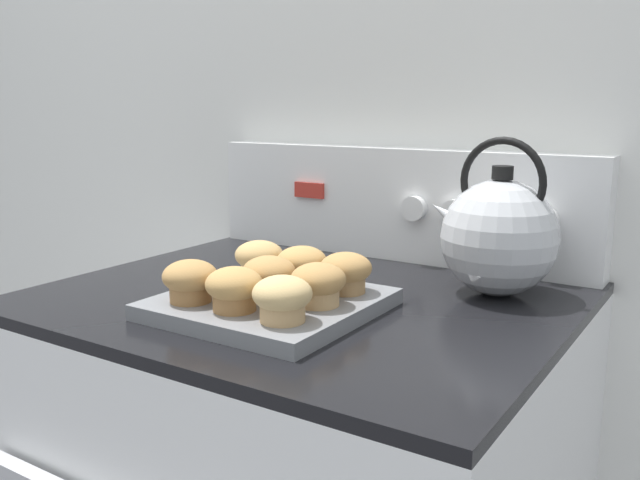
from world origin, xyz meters
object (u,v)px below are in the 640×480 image
at_px(muffin_r2_c2, 346,272).
at_px(tea_kettle, 498,235).
at_px(muffin_r0_c2, 282,298).
at_px(muffin_r2_c0, 259,258).
at_px(muffin_r2_c1, 302,265).
at_px(muffin_pan, 270,304).
at_px(muffin_r0_c1, 234,288).
at_px(muffin_r0_c0, 190,280).
at_px(muffin_r1_c2, 318,284).
at_px(muffin_r1_c1, 269,276).

bearing_deg(muffin_r2_c2, tea_kettle, 48.87).
relative_size(muffin_r0_c2, muffin_r2_c2, 1.00).
distance_m(muffin_r2_c0, muffin_r2_c1, 0.08).
relative_size(muffin_pan, muffin_r0_c2, 3.70).
distance_m(muffin_r0_c1, muffin_r2_c1, 0.15).
bearing_deg(muffin_r0_c2, muffin_r2_c2, 90.67).
distance_m(muffin_pan, muffin_r2_c2, 0.12).
relative_size(muffin_r0_c0, muffin_r2_c0, 1.00).
bearing_deg(muffin_r1_c2, muffin_r1_c1, -177.78).
xyz_separation_m(muffin_r0_c1, muffin_r2_c1, (0.00, 0.15, 0.00)).
bearing_deg(tea_kettle, muffin_r1_c2, -121.43).
bearing_deg(tea_kettle, muffin_r2_c0, -149.86).
xyz_separation_m(muffin_r0_c0, muffin_r2_c1, (0.08, 0.16, 0.00)).
distance_m(muffin_r1_c1, muffin_r2_c1, 0.08).
bearing_deg(muffin_r1_c1, muffin_r0_c0, -134.80).
height_order(muffin_r0_c2, muffin_r2_c1, same).
bearing_deg(muffin_r1_c2, muffin_r2_c0, 154.59).
relative_size(muffin_r0_c0, muffin_r2_c2, 1.00).
relative_size(muffin_r0_c0, tea_kettle, 0.31).
distance_m(muffin_r0_c0, muffin_r2_c2, 0.22).
relative_size(muffin_r1_c1, muffin_r2_c1, 1.00).
height_order(muffin_pan, muffin_r2_c1, muffin_r2_c1).
distance_m(muffin_r0_c2, muffin_r1_c1, 0.11).
distance_m(muffin_r0_c0, muffin_r2_c1, 0.17).
relative_size(muffin_pan, muffin_r2_c1, 3.70).
bearing_deg(muffin_r1_c1, muffin_r0_c2, -44.38).
bearing_deg(muffin_r2_c1, muffin_r2_c0, -178.64).
distance_m(muffin_r2_c0, tea_kettle, 0.37).
relative_size(muffin_r0_c1, muffin_r1_c2, 1.00).
xyz_separation_m(muffin_r0_c1, muffin_r1_c1, (-0.00, 0.08, 0.00)).
relative_size(muffin_r0_c1, tea_kettle, 0.31).
bearing_deg(muffin_r2_c2, muffin_r0_c1, -116.74).
height_order(muffin_r0_c1, tea_kettle, tea_kettle).
height_order(muffin_r0_c0, muffin_r1_c1, same).
xyz_separation_m(muffin_r0_c0, muffin_r1_c1, (0.08, 0.08, 0.00)).
xyz_separation_m(muffin_r0_c1, muffin_r1_c2, (0.08, 0.08, 0.00)).
bearing_deg(muffin_r2_c0, muffin_r0_c2, -44.72).
bearing_deg(muffin_r0_c1, muffin_pan, 90.17).
distance_m(muffin_r0_c2, muffin_r2_c0, 0.22).
bearing_deg(muffin_r0_c0, muffin_r1_c2, 27.07).
xyz_separation_m(muffin_r1_c2, tea_kettle, (0.16, 0.26, 0.04)).
bearing_deg(muffin_r0_c2, muffin_r2_c0, 135.28).
bearing_deg(muffin_r1_c2, muffin_r2_c2, 91.52).
xyz_separation_m(muffin_r0_c1, muffin_r2_c2, (0.08, 0.15, 0.00)).
bearing_deg(muffin_r2_c2, muffin_r0_c0, -134.83).
height_order(muffin_r0_c1, muffin_r1_c1, same).
relative_size(muffin_r0_c0, muffin_r2_c1, 1.00).
height_order(muffin_r0_c0, muffin_r0_c1, same).
xyz_separation_m(muffin_r0_c2, muffin_r2_c0, (-0.16, 0.16, 0.00)).
distance_m(muffin_pan, muffin_r0_c2, 0.12).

